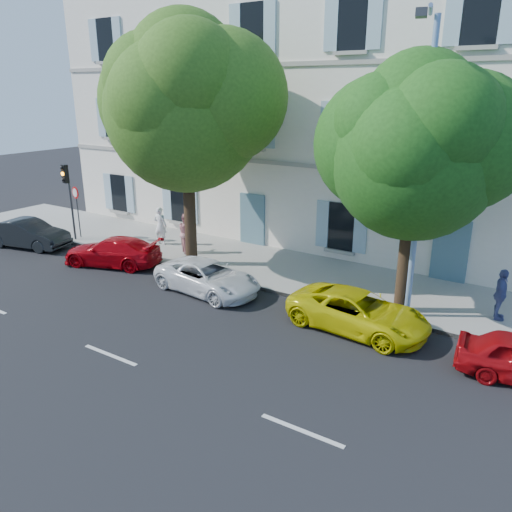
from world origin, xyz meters
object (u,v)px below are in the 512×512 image
Objects in this scene: car_red_coupe at (112,251)px; pedestrian_c at (501,295)px; road_sign at (76,201)px; pedestrian_a at (160,226)px; tree_right at (415,157)px; traffic_light at (67,186)px; car_dark_sedan at (28,234)px; car_yellow_supercar at (358,312)px; tree_left at (186,112)px; car_white_coupe at (208,277)px; street_lamp at (421,158)px; pedestrian_b at (187,233)px.

pedestrian_c is (14.43, 2.71, 0.38)m from car_red_coupe.
road_sign is (-4.18, 1.68, 1.35)m from car_red_coupe.
road_sign is 1.42× the size of pedestrian_a.
traffic_light is at bearing -178.22° from tree_right.
traffic_light is (1.13, 1.60, 2.10)m from car_dark_sedan.
traffic_light is (-14.99, 1.33, 2.15)m from car_yellow_supercar.
car_dark_sedan is 2.66m from road_sign.
road_sign is at bearing -129.60° from car_red_coupe.
pedestrian_c is at bearing -46.58° from car_yellow_supercar.
car_yellow_supercar is at bearing 118.85° from pedestrian_c.
tree_left is 5.71× the size of pedestrian_c.
tree_left reaches higher than tree_right.
road_sign is (-0.08, 0.46, -0.80)m from traffic_light.
tree_left is at bearing 3.14° from traffic_light.
car_yellow_supercar is 15.24m from road_sign.
traffic_light is at bearing -47.90° from car_dark_sedan.
pedestrian_c reaches higher than car_yellow_supercar.
road_sign reaches higher than car_red_coupe.
street_lamp reaches higher than car_white_coupe.
car_white_coupe is 8.13m from tree_right.
street_lamp reaches higher than pedestrian_b.
car_red_coupe is 5.16m from car_white_coupe.
tree_right is (8.70, 0.10, -1.10)m from tree_left.
tree_left is 1.06× the size of street_lamp.
car_red_coupe is 1.15× the size of traffic_light.
pedestrian_c is at bearing 30.58° from street_lamp.
traffic_light reaches higher than road_sign.
street_lamp is at bearing 161.08° from pedestrian_a.
car_red_coupe is at bearing 93.65° from car_white_coupe.
pedestrian_a is (4.05, 1.77, -1.72)m from traffic_light.
traffic_light is at bearing 89.82° from car_yellow_supercar.
car_white_coupe is 8.32m from street_lamp.
car_dark_sedan reaches higher than car_white_coupe.
car_red_coupe is at bearing -16.60° from traffic_light.
pedestrian_a reaches higher than car_yellow_supercar.
road_sign is at bearing -39.71° from car_dark_sedan.
car_dark_sedan is 0.91× the size of car_yellow_supercar.
road_sign reaches higher than pedestrian_b.
road_sign is (-7.11, 0.08, -4.26)m from tree_left.
car_yellow_supercar is at bearing -5.06° from traffic_light.
street_lamp is at bearing -72.50° from car_white_coupe.
pedestrian_a is at bearing 23.58° from traffic_light.
car_white_coupe is (10.39, 0.20, -0.08)m from car_dark_sedan.
street_lamp is at bearing 110.89° from pedestrian_c.
road_sign reaches higher than car_yellow_supercar.
traffic_light is 4.74m from pedestrian_a.
pedestrian_c is at bearing -67.04° from car_white_coupe.
tree_right is 4.69× the size of pedestrian_c.
street_lamp reaches higher than pedestrian_c.
tree_right is at bearing 0.09° from road_sign.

